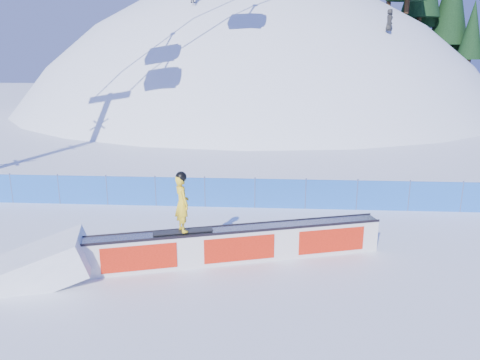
{
  "coord_description": "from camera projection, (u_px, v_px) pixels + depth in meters",
  "views": [
    {
      "loc": [
        1.55,
        -13.25,
        6.01
      ],
      "look_at": [
        0.61,
        1.36,
        2.0
      ],
      "focal_mm": 35.0,
      "sensor_mm": 36.0,
      "label": 1
    }
  ],
  "objects": [
    {
      "name": "snow_ramp",
      "position": [
        42.0,
        279.0,
        12.8
      ],
      "size": [
        3.09,
        2.4,
        1.7
      ],
      "primitive_type": null,
      "rotation": [
        0.0,
        -0.31,
        0.28
      ],
      "color": "white",
      "rests_on": "ground"
    },
    {
      "name": "safety_fence",
      "position": [
        230.0,
        193.0,
        18.61
      ],
      "size": [
        22.05,
        0.05,
        1.3
      ],
      "color": "blue",
      "rests_on": "ground"
    },
    {
      "name": "ground",
      "position": [
        218.0,
        254.0,
        14.44
      ],
      "size": [
        160.0,
        160.0,
        0.0
      ],
      "primitive_type": "plane",
      "color": "white",
      "rests_on": "ground"
    },
    {
      "name": "snowboarder",
      "position": [
        182.0,
        203.0,
        13.12
      ],
      "size": [
        1.72,
        0.77,
        1.78
      ],
      "rotation": [
        0.0,
        0.0,
        2.12
      ],
      "color": "black",
      "rests_on": "rail_box"
    },
    {
      "name": "snow_hill",
      "position": [
        256.0,
        247.0,
        59.62
      ],
      "size": [
        64.0,
        64.0,
        64.0
      ],
      "color": "white",
      "rests_on": "ground"
    },
    {
      "name": "treeline",
      "position": [
        464.0,
        14.0,
        50.45
      ],
      "size": [
        21.62,
        10.74,
        19.78
      ],
      "color": "#322014",
      "rests_on": "ground"
    },
    {
      "name": "rail_box",
      "position": [
        238.0,
        244.0,
        13.82
      ],
      "size": [
        8.62,
        3.06,
        1.06
      ],
      "rotation": [
        0.0,
        0.0,
        0.28
      ],
      "color": "silver",
      "rests_on": "ground"
    }
  ]
}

